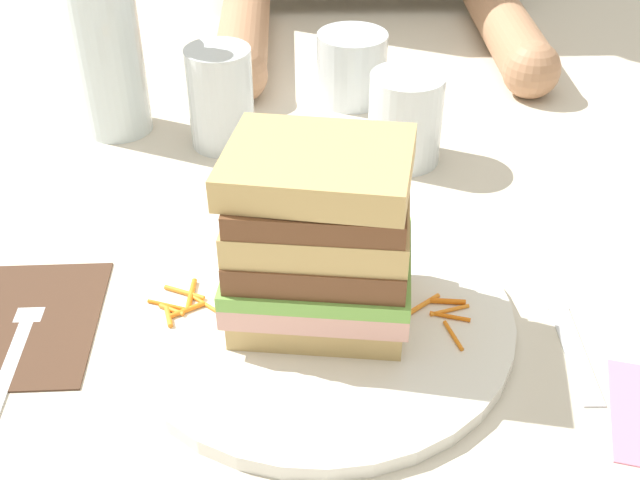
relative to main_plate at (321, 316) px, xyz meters
The scene contains 22 objects.
ground_plane 0.03m from the main_plate, 117.76° to the left, with size 3.00×3.00×0.00m, color beige.
main_plate is the anchor object (origin of this frame).
sandwich 0.07m from the main_plate, 114.31° to the left, with size 0.14×0.12×0.13m.
carrot_shred_0 0.10m from the main_plate, 168.24° to the left, with size 0.00×0.00×0.03m, color orange.
carrot_shred_1 0.08m from the main_plate, behind, with size 0.00×0.00×0.03m, color orange.
carrot_shred_2 0.11m from the main_plate, behind, with size 0.00×0.00×0.03m, color orange.
carrot_shred_3 0.11m from the main_plate, behind, with size 0.00×0.00×0.02m, color orange.
carrot_shred_4 0.10m from the main_plate, 169.33° to the left, with size 0.00×0.00×0.03m, color orange.
carrot_shred_5 0.10m from the main_plate, behind, with size 0.00×0.00×0.03m, color orange.
carrot_shred_6 0.11m from the main_plate, behind, with size 0.00×0.00×0.02m, color orange.
carrot_shred_7 0.09m from the main_plate, ahead, with size 0.00×0.00×0.03m, color orange.
carrot_shred_8 0.09m from the main_plate, ahead, with size 0.00×0.00×0.03m, color orange.
carrot_shred_9 0.10m from the main_plate, 19.27° to the right, with size 0.00×0.00×0.03m, color orange.
carrot_shred_10 0.08m from the main_plate, ahead, with size 0.00×0.00×0.03m, color orange.
carrot_shred_11 0.09m from the main_plate, ahead, with size 0.00×0.00×0.03m, color orange.
napkin_dark 0.21m from the main_plate, behind, with size 0.10×0.14×0.00m, color #4C3323.
fork 0.21m from the main_plate, behind, with size 0.02×0.17×0.00m.
knife 0.18m from the main_plate, ahead, with size 0.02×0.20×0.00m.
juice_glass 0.25m from the main_plate, 69.05° to the left, with size 0.07×0.07×0.09m.
water_bottle 0.37m from the main_plate, 122.76° to the left, with size 0.07×0.07×0.24m.
empty_tumbler_0 0.28m from the main_plate, 107.70° to the left, with size 0.06×0.06×0.10m, color silver.
empty_tumbler_1 0.37m from the main_plate, 82.54° to the left, with size 0.07×0.07×0.07m, color silver.
Camera 1 is at (-0.00, -0.45, 0.39)m, focal length 44.39 mm.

